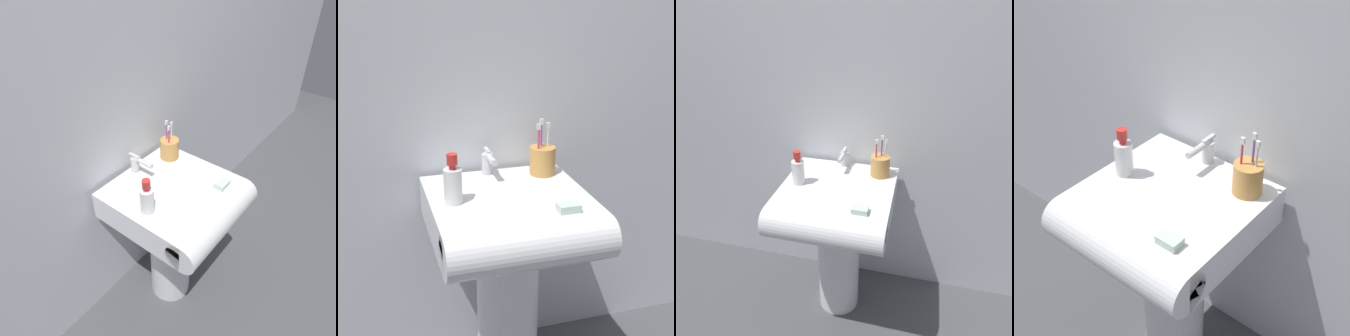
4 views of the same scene
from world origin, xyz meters
TOP-DOWN VIEW (x-y plane):
  - ground_plane at (0.00, 0.00)m, footprint 6.00×6.00m
  - wall_back at (0.00, 0.27)m, footprint 5.00×0.05m
  - sink_pedestal at (0.00, 0.00)m, footprint 0.21×0.21m
  - sink_basin at (0.00, -0.05)m, footprint 0.49×0.52m
  - faucet at (-0.02, 0.18)m, footprint 0.04×0.13m
  - toothbrush_cup at (0.16, 0.14)m, footprint 0.09×0.09m
  - soap_bottle at (-0.17, -0.02)m, footprint 0.05×0.05m
  - bar_soap at (0.13, -0.17)m, footprint 0.06×0.04m

SIDE VIEW (x-z plane):
  - ground_plane at x=0.00m, z-range 0.00..0.00m
  - sink_pedestal at x=0.00m, z-range 0.00..0.60m
  - sink_basin at x=0.00m, z-range 0.60..0.73m
  - bar_soap at x=0.13m, z-range 0.73..0.75m
  - faucet at x=-0.02m, z-range 0.73..0.82m
  - toothbrush_cup at x=0.16m, z-range 0.68..0.87m
  - soap_bottle at x=-0.17m, z-range 0.71..0.87m
  - wall_back at x=0.00m, z-range 0.00..2.40m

